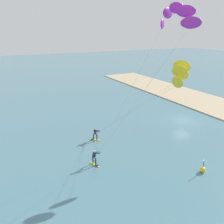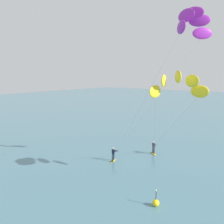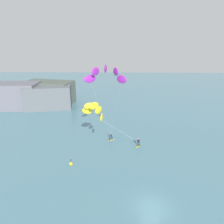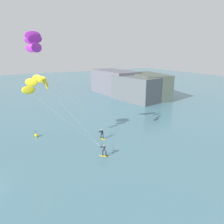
# 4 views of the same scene
# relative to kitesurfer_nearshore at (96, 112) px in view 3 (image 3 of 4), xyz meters

# --- Properties ---
(ground_plane) EXTENTS (240.00, 240.00, 0.00)m
(ground_plane) POSITION_rel_kitesurfer_nearshore_xyz_m (7.45, -9.10, -9.06)
(ground_plane) COLOR slate
(kitesurfer_nearshore) EXTENTS (10.33, 9.35, 10.63)m
(kitesurfer_nearshore) POSITION_rel_kitesurfer_nearshore_xyz_m (0.00, 0.00, 0.00)
(kitesurfer_nearshore) COLOR yellow
(kitesurfer_nearshore) RESTS_ON ground
(kitesurfer_mid_water) EXTENTS (6.01, 10.57, 16.10)m
(kitesurfer_mid_water) POSITION_rel_kitesurfer_nearshore_xyz_m (1.50, -0.32, 5.22)
(kitesurfer_mid_water) COLOR yellow
(kitesurfer_mid_water) RESTS_ON ground
(marker_buoy) EXTENTS (0.56, 0.56, 1.38)m
(marker_buoy) POSITION_rel_kitesurfer_nearshore_xyz_m (-4.33, -0.57, -8.76)
(marker_buoy) COLOR yellow
(marker_buoy) RESTS_ON ground
(distant_headland) EXTENTS (28.60, 15.75, 7.65)m
(distant_headland) POSITION_rel_kitesurfer_nearshore_xyz_m (-23.03, 31.90, -5.42)
(distant_headland) COLOR #4C564C
(distant_headland) RESTS_ON ground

